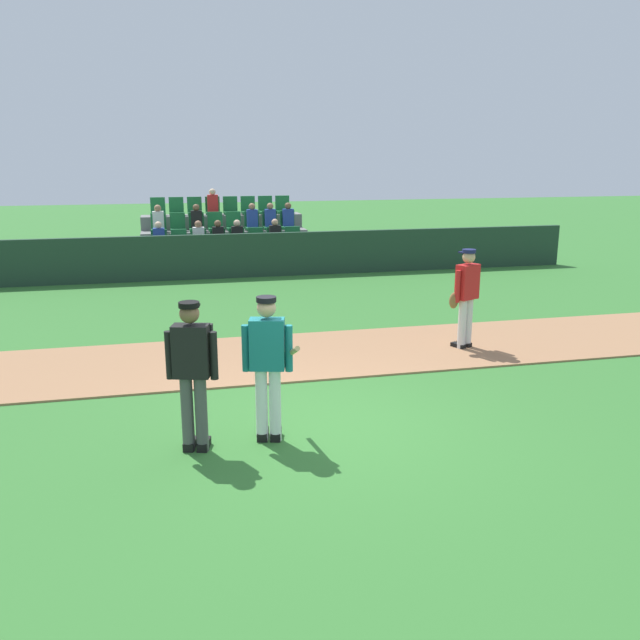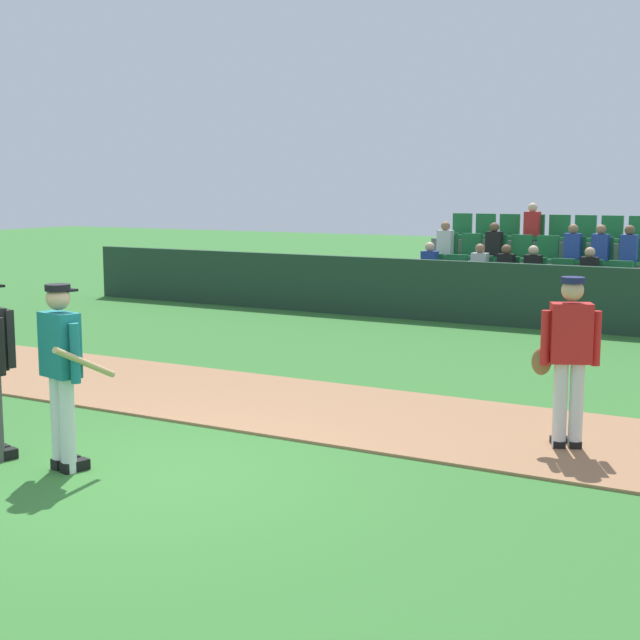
{
  "view_description": "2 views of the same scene",
  "coord_description": "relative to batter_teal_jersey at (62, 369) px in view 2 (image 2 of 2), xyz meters",
  "views": [
    {
      "loc": [
        -1.7,
        -7.48,
        3.33
      ],
      "look_at": [
        0.45,
        1.74,
        0.93
      ],
      "focal_mm": 36.93,
      "sensor_mm": 36.0,
      "label": 1
    },
    {
      "loc": [
        5.57,
        -6.37,
        2.64
      ],
      "look_at": [
        0.88,
        1.92,
        1.27
      ],
      "focal_mm": 51.89,
      "sensor_mm": 36.0,
      "label": 2
    }
  ],
  "objects": [
    {
      "name": "batter_teal_jersey",
      "position": [
        0.0,
        0.0,
        0.0
      ],
      "size": [
        0.61,
        0.8,
        1.76
      ],
      "color": "white",
      "rests_on": "ground"
    },
    {
      "name": "stadium_bleachers",
      "position": [
        0.63,
        12.67,
        -0.33
      ],
      "size": [
        5.0,
        2.95,
        2.3
      ],
      "color": "slate",
      "rests_on": "ground"
    },
    {
      "name": "infield_dirt_path",
      "position": [
        0.64,
        3.24,
        -0.95
      ],
      "size": [
        28.0,
        2.65,
        0.03
      ],
      "primitive_type": "cube",
      "color": "#9E704C",
      "rests_on": "ground"
    },
    {
      "name": "ground_plane",
      "position": [
        0.64,
        0.25,
        -0.97
      ],
      "size": [
        80.0,
        80.0,
        0.0
      ],
      "primitive_type": "plane",
      "color": "#33702D"
    },
    {
      "name": "runner_red_jersey",
      "position": [
        3.9,
        3.0,
        -0.01
      ],
      "size": [
        0.65,
        0.42,
        1.76
      ],
      "color": "silver",
      "rests_on": "ground"
    },
    {
      "name": "dugout_fence",
      "position": [
        0.64,
        10.81,
        -0.36
      ],
      "size": [
        20.0,
        0.16,
        1.21
      ],
      "primitive_type": "cube",
      "color": "#1E3828",
      "rests_on": "ground"
    }
  ]
}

